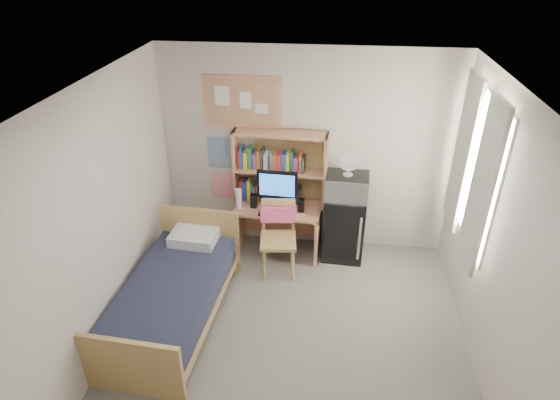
# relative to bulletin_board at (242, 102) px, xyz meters

# --- Properties ---
(floor) EXTENTS (3.60, 4.20, 0.02)m
(floor) POSITION_rel_bulletin_board_xyz_m (0.78, -2.08, -1.93)
(floor) COLOR slate
(floor) RESTS_ON ground
(ceiling) EXTENTS (3.60, 4.20, 0.02)m
(ceiling) POSITION_rel_bulletin_board_xyz_m (0.78, -2.08, 0.68)
(ceiling) COLOR silver
(ceiling) RESTS_ON wall_back
(wall_back) EXTENTS (3.60, 0.04, 2.60)m
(wall_back) POSITION_rel_bulletin_board_xyz_m (0.78, 0.02, -0.62)
(wall_back) COLOR beige
(wall_back) RESTS_ON floor
(wall_left) EXTENTS (0.04, 4.20, 2.60)m
(wall_left) POSITION_rel_bulletin_board_xyz_m (-1.02, -2.08, -0.62)
(wall_left) COLOR beige
(wall_left) RESTS_ON floor
(wall_right) EXTENTS (0.04, 4.20, 2.60)m
(wall_right) POSITION_rel_bulletin_board_xyz_m (2.58, -2.08, -0.62)
(wall_right) COLOR beige
(wall_right) RESTS_ON floor
(window_unit) EXTENTS (0.10, 1.40, 1.70)m
(window_unit) POSITION_rel_bulletin_board_xyz_m (2.53, -0.88, -0.32)
(window_unit) COLOR white
(window_unit) RESTS_ON wall_right
(curtain_left) EXTENTS (0.04, 0.55, 1.70)m
(curtain_left) POSITION_rel_bulletin_board_xyz_m (2.50, -1.28, -0.32)
(curtain_left) COLOR beige
(curtain_left) RESTS_ON wall_right
(curtain_right) EXTENTS (0.04, 0.55, 1.70)m
(curtain_right) POSITION_rel_bulletin_board_xyz_m (2.50, -0.48, -0.32)
(curtain_right) COLOR beige
(curtain_right) RESTS_ON wall_right
(bulletin_board) EXTENTS (0.94, 0.03, 0.64)m
(bulletin_board) POSITION_rel_bulletin_board_xyz_m (0.00, 0.00, 0.00)
(bulletin_board) COLOR tan
(bulletin_board) RESTS_ON wall_back
(poster_wave) EXTENTS (0.30, 0.01, 0.42)m
(poster_wave) POSITION_rel_bulletin_board_xyz_m (-0.32, 0.01, -0.67)
(poster_wave) COLOR #254E94
(poster_wave) RESTS_ON wall_back
(poster_japan) EXTENTS (0.28, 0.01, 0.36)m
(poster_japan) POSITION_rel_bulletin_board_xyz_m (-0.32, 0.01, -1.14)
(poster_japan) COLOR #E2274C
(poster_japan) RESTS_ON wall_back
(desk) EXTENTS (1.10, 0.60, 0.67)m
(desk) POSITION_rel_bulletin_board_xyz_m (0.46, -0.28, -1.58)
(desk) COLOR tan
(desk) RESTS_ON floor
(desk_chair) EXTENTS (0.52, 0.52, 0.93)m
(desk_chair) POSITION_rel_bulletin_board_xyz_m (0.52, -0.72, -1.45)
(desk_chair) COLOR tan
(desk_chair) RESTS_ON floor
(mini_fridge) EXTENTS (0.54, 0.54, 0.86)m
(mini_fridge) POSITION_rel_bulletin_board_xyz_m (1.30, -0.26, -1.49)
(mini_fridge) COLOR black
(mini_fridge) RESTS_ON floor
(bed) EXTENTS (1.06, 1.93, 0.51)m
(bed) POSITION_rel_bulletin_board_xyz_m (-0.50, -1.69, -1.66)
(bed) COLOR #1A1C2F
(bed) RESTS_ON floor
(hutch) EXTENTS (1.17, 0.36, 0.94)m
(hutch) POSITION_rel_bulletin_board_xyz_m (0.47, -0.13, -0.78)
(hutch) COLOR tan
(hutch) RESTS_ON desk
(monitor) EXTENTS (0.50, 0.07, 0.53)m
(monitor) POSITION_rel_bulletin_board_xyz_m (0.46, -0.34, -0.98)
(monitor) COLOR black
(monitor) RESTS_ON desk
(keyboard) EXTENTS (0.41, 0.15, 0.02)m
(keyboard) POSITION_rel_bulletin_board_xyz_m (0.45, -0.48, -1.24)
(keyboard) COLOR black
(keyboard) RESTS_ON desk
(speaker_left) EXTENTS (0.08, 0.08, 0.18)m
(speaker_left) POSITION_rel_bulletin_board_xyz_m (0.16, -0.33, -1.16)
(speaker_left) COLOR black
(speaker_left) RESTS_ON desk
(speaker_right) EXTENTS (0.08, 0.08, 0.17)m
(speaker_right) POSITION_rel_bulletin_board_xyz_m (0.76, -0.36, -1.16)
(speaker_right) COLOR black
(speaker_right) RESTS_ON desk
(water_bottle) EXTENTS (0.08, 0.08, 0.26)m
(water_bottle) POSITION_rel_bulletin_board_xyz_m (-0.02, -0.36, -1.12)
(water_bottle) COLOR silver
(water_bottle) RESTS_ON desk
(hoodie) EXTENTS (0.44, 0.18, 0.21)m
(hoodie) POSITION_rel_bulletin_board_xyz_m (0.49, -0.52, -1.20)
(hoodie) COLOR #FC608E
(hoodie) RESTS_ON desk_chair
(microwave) EXTENTS (0.53, 0.41, 0.30)m
(microwave) POSITION_rel_bulletin_board_xyz_m (1.30, -0.28, -0.91)
(microwave) COLOR #B6B6BB
(microwave) RESTS_ON mini_fridge
(desk_fan) EXTENTS (0.24, 0.24, 0.29)m
(desk_fan) POSITION_rel_bulletin_board_xyz_m (1.30, -0.28, -0.62)
(desk_fan) COLOR silver
(desk_fan) RESTS_ON microwave
(pillow) EXTENTS (0.55, 0.40, 0.13)m
(pillow) POSITION_rel_bulletin_board_xyz_m (-0.45, -0.94, -1.34)
(pillow) COLOR silver
(pillow) RESTS_ON bed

